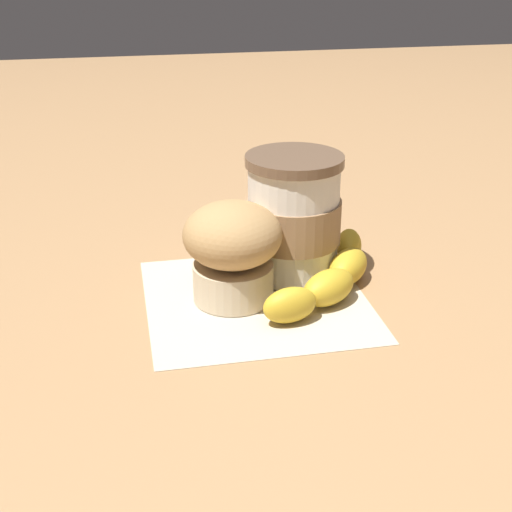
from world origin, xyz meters
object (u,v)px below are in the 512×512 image
(coffee_cup, at_px, (293,217))
(banana, at_px, (332,275))
(muffin, at_px, (233,248))
(sugar_packet, at_px, (335,253))

(coffee_cup, xyz_separation_m, banana, (0.05, 0.03, -0.05))
(muffin, relative_size, banana, 0.60)
(banana, bearing_deg, sugar_packet, 160.22)
(muffin, bearing_deg, coffee_cup, 122.58)
(coffee_cup, relative_size, sugar_packet, 2.53)
(coffee_cup, bearing_deg, muffin, -57.42)
(coffee_cup, distance_m, banana, 0.07)
(coffee_cup, height_order, sugar_packet, coffee_cup)
(banana, bearing_deg, muffin, -92.36)
(coffee_cup, bearing_deg, sugar_packet, 119.93)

